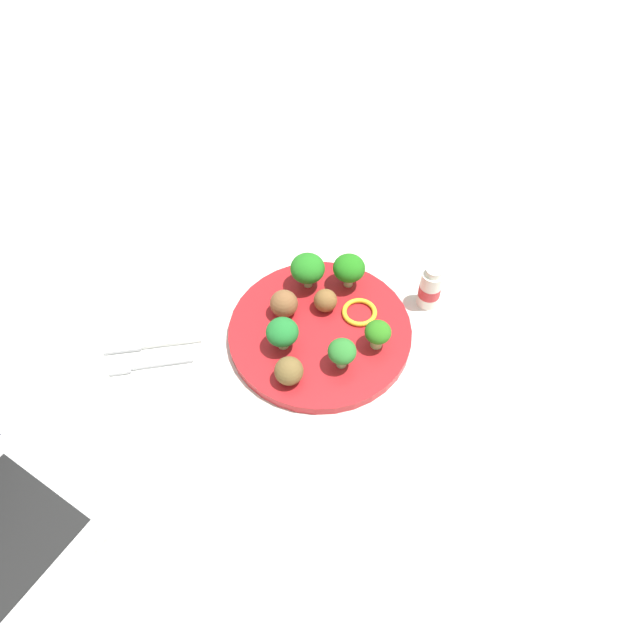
# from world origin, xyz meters

# --- Properties ---
(ground_plane) EXTENTS (4.00, 4.00, 0.00)m
(ground_plane) POSITION_xyz_m (0.00, 0.00, 0.00)
(ground_plane) COLOR silver
(plate) EXTENTS (0.28, 0.28, 0.02)m
(plate) POSITION_xyz_m (0.00, 0.00, 0.01)
(plate) COLOR red
(plate) RESTS_ON ground_plane
(broccoli_floret_mid_right) EXTENTS (0.05, 0.05, 0.05)m
(broccoli_floret_mid_right) POSITION_xyz_m (0.06, 0.02, 0.05)
(broccoli_floret_mid_right) COLOR #94CC79
(broccoli_floret_mid_right) RESTS_ON plate
(broccoli_floret_back_right) EXTENTS (0.04, 0.04, 0.05)m
(broccoli_floret_back_right) POSITION_xyz_m (-0.02, 0.07, 0.05)
(broccoli_floret_back_right) COLOR #93C17A
(broccoli_floret_back_right) RESTS_ON plate
(broccoli_floret_front_right) EXTENTS (0.05, 0.05, 0.06)m
(broccoli_floret_front_right) POSITION_xyz_m (-0.06, -0.08, 0.05)
(broccoli_floret_front_right) COLOR #ABB780
(broccoli_floret_front_right) RESTS_ON plate
(broccoli_floret_mid_left) EXTENTS (0.05, 0.05, 0.06)m
(broccoli_floret_mid_left) POSITION_xyz_m (0.01, -0.09, 0.05)
(broccoli_floret_mid_left) COLOR #98C276
(broccoli_floret_mid_left) RESTS_ON plate
(broccoli_floret_back_left) EXTENTS (0.04, 0.04, 0.05)m
(broccoli_floret_back_left) POSITION_xyz_m (-0.08, 0.04, 0.05)
(broccoli_floret_back_left) COLOR #A8C877
(broccoli_floret_back_left) RESTS_ON plate
(meatball_front_right) EXTENTS (0.04, 0.04, 0.04)m
(meatball_front_right) POSITION_xyz_m (0.06, 0.08, 0.04)
(meatball_front_right) COLOR brown
(meatball_front_right) RESTS_ON plate
(meatball_mid_right) EXTENTS (0.04, 0.04, 0.04)m
(meatball_mid_right) POSITION_xyz_m (0.05, -0.04, 0.04)
(meatball_mid_right) COLOR brown
(meatball_mid_right) RESTS_ON plate
(meatball_far_rim) EXTENTS (0.04, 0.04, 0.04)m
(meatball_far_rim) POSITION_xyz_m (-0.01, -0.04, 0.03)
(meatball_far_rim) COLOR brown
(meatball_far_rim) RESTS_ON plate
(pepper_ring_near_rim) EXTENTS (0.08, 0.08, 0.01)m
(pepper_ring_near_rim) POSITION_xyz_m (-0.06, -0.02, 0.02)
(pepper_ring_near_rim) COLOR yellow
(pepper_ring_near_rim) RESTS_ON plate
(napkin) EXTENTS (0.17, 0.13, 0.01)m
(napkin) POSITION_xyz_m (0.25, 0.00, 0.00)
(napkin) COLOR white
(napkin) RESTS_ON ground_plane
(fork) EXTENTS (0.12, 0.02, 0.01)m
(fork) POSITION_xyz_m (0.26, 0.02, 0.01)
(fork) COLOR silver
(fork) RESTS_ON napkin
(knife) EXTENTS (0.15, 0.02, 0.01)m
(knife) POSITION_xyz_m (0.26, -0.02, 0.01)
(knife) COLOR white
(knife) RESTS_ON napkin
(yogurt_bottle) EXTENTS (0.04, 0.04, 0.08)m
(yogurt_bottle) POSITION_xyz_m (-0.18, -0.04, 0.04)
(yogurt_bottle) COLOR white
(yogurt_bottle) RESTS_ON ground_plane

